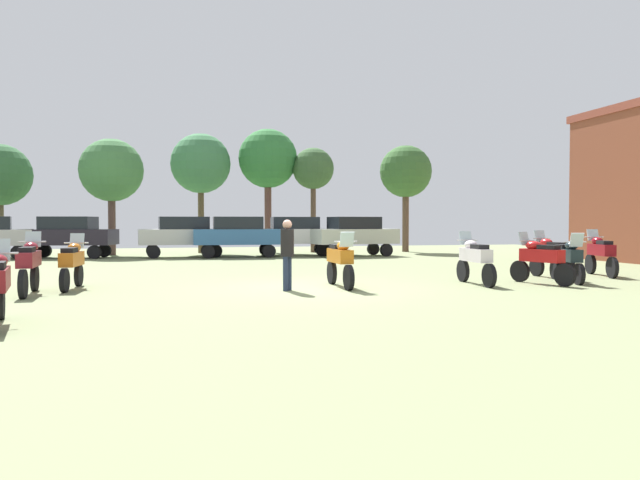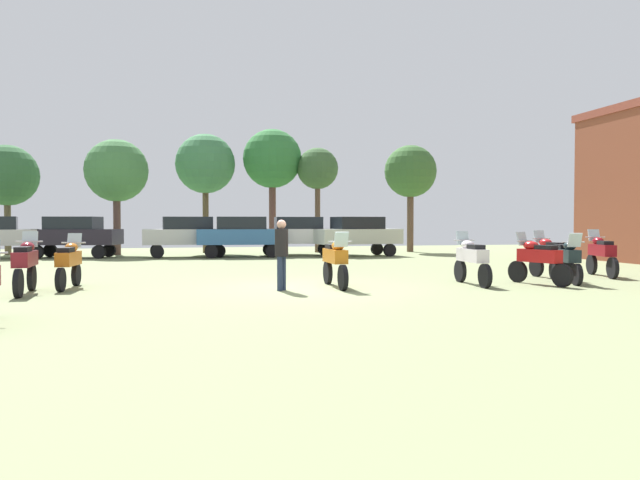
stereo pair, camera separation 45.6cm
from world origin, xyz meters
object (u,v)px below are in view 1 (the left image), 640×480
car_2 (184,234)px  person_1 (287,249)px  car_5 (69,234)px  motorcycle_10 (601,253)px  motorcycle_3 (475,258)px  motorcycle_6 (551,255)px  tree_5 (111,171)px  tree_3 (313,170)px  motorcycle_7 (29,264)px  motorcycle_9 (340,260)px  car_1 (354,233)px  car_6 (238,234)px  car_3 (295,233)px  tree_4 (201,164)px  tree_7 (406,172)px  motorcycle_8 (72,262)px  motorcycle_2 (567,258)px  motorcycle_4 (541,259)px  tree_2 (268,160)px  tree_1 (0,175)px

car_2 → person_1: 15.42m
car_5 → motorcycle_10: bearing=-116.1°
motorcycle_3 → motorcycle_6: 3.39m
motorcycle_6 → tree_5: bearing=129.3°
person_1 → tree_5: tree_5 is taller
person_1 → tree_3: bearing=-155.8°
motorcycle_7 → motorcycle_9: (7.66, -0.19, -0.01)m
car_1 → car_6: size_ratio=1.04×
motorcycle_10 → car_5: (-18.34, 14.23, 0.43)m
tree_5 → tree_3: bearing=1.6°
car_3 → car_6: 3.09m
motorcycle_3 → motorcycle_7: motorcycle_7 is taller
tree_3 → tree_4: (-6.29, 0.80, 0.26)m
tree_4 → tree_7: size_ratio=1.08×
motorcycle_6 → car_3: 14.96m
motorcycle_9 → tree_7: size_ratio=0.36×
motorcycle_8 → car_5: bearing=103.9°
motorcycle_2 → car_5: car_5 is taller
motorcycle_8 → tree_7: tree_7 is taller
motorcycle_2 → motorcycle_4: 1.09m
person_1 → tree_7: tree_7 is taller
motorcycle_2 → car_6: 16.52m
motorcycle_4 → motorcycle_10: motorcycle_10 is taller
car_1 → car_3: 3.09m
car_2 → car_5: bearing=79.1°
motorcycle_8 → car_2: car_2 is taller
motorcycle_7 → motorcycle_10: motorcycle_7 is taller
car_6 → car_2: bearing=78.5°
motorcycle_6 → motorcycle_9: 7.09m
motorcycle_7 → car_2: 15.08m
car_6 → tree_7: bearing=-71.0°
car_3 → motorcycle_8: bearing=150.8°
car_5 → person_1: size_ratio=2.55×
tree_5 → motorcycle_10: bearing=-44.7°
motorcycle_9 → car_3: size_ratio=0.51×
car_2 → tree_2: tree_2 is taller
tree_1 → motorcycle_7: bearing=-73.5°
motorcycle_6 → motorcycle_7: (-14.69, -0.73, 0.02)m
car_1 → tree_1: (-17.78, 5.44, 3.03)m
tree_1 → motorcycle_9: bearing=-55.2°
motorcycle_6 → tree_4: size_ratio=0.32×
motorcycle_4 → tree_2: bearing=86.2°
car_3 → motorcycle_7: bearing=150.4°
motorcycle_2 → tree_3: (-3.36, 18.18, 4.01)m
motorcycle_6 → motorcycle_10: bearing=6.3°
car_1 → car_2: (-8.43, 1.15, 0.00)m
motorcycle_6 → motorcycle_10: (2.01, 0.28, 0.01)m
motorcycle_9 → person_1: person_1 is taller
motorcycle_6 → motorcycle_9: (-7.03, -0.91, 0.01)m
motorcycle_3 → person_1: size_ratio=1.26×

